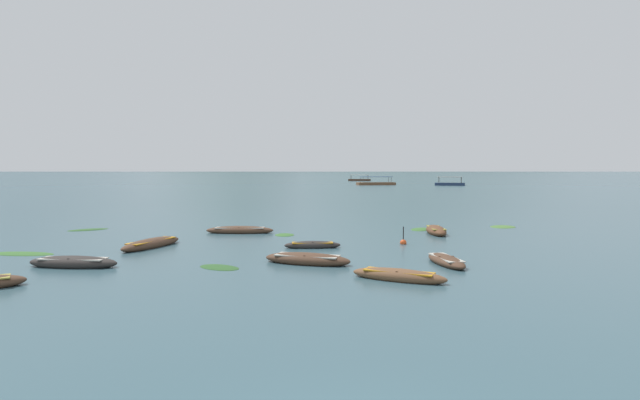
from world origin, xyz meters
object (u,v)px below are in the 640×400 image
Objects in this scene: rowboat_0 at (436,231)px; ferry_2 at (376,183)px; rowboat_4 at (399,276)px; mooring_buoy at (403,242)px; rowboat_2 at (307,259)px; rowboat_6 at (240,230)px; ferry_0 at (359,180)px; rowboat_8 at (312,245)px; rowboat_1 at (151,244)px; rowboat_7 at (446,261)px; rowboat_5 at (73,263)px; ferry_1 at (450,184)px.

rowboat_0 is 105.05m from ferry_2.
rowboat_0 is at bearing 67.81° from rowboat_4.
rowboat_0 is 0.34× the size of ferry_2.
ferry_2 is at bearing 81.02° from mooring_buoy.
rowboat_2 is at bearing -132.05° from rowboat_0.
ferry_0 reaches higher than rowboat_6.
rowboat_8 is at bearing -168.61° from mooring_buoy.
rowboat_7 is (14.93, -5.79, -0.04)m from rowboat_1.
rowboat_8 is (8.99, -0.73, -0.05)m from rowboat_1.
ferry_0 reaches higher than rowboat_4.
rowboat_5 is 0.90× the size of rowboat_6.
ferry_1 is at bearing 63.81° from rowboat_1.
rowboat_1 reaches higher than rowboat_8.
rowboat_5 is 12.91m from rowboat_6.
ferry_1 reaches higher than rowboat_7.
rowboat_6 is at bearing 117.70° from rowboat_4.
rowboat_5 is 1.34× the size of rowboat_8.
rowboat_4 reaches higher than rowboat_7.
mooring_buoy is at bearing -98.98° from ferry_2.
ferry_0 is 0.80× the size of ferry_2.
rowboat_0 is 0.79× the size of rowboat_6.
ferry_2 is (27.19, 102.98, 0.26)m from rowboat_6.
ferry_0 is at bearing 81.26° from rowboat_2.
rowboat_6 is (-7.75, 14.77, 0.01)m from rowboat_4.
rowboat_1 is 1.21× the size of rowboat_4.
rowboat_2 is 1.13× the size of rowboat_4.
mooring_buoy is at bearing -96.97° from ferry_0.
mooring_buoy reaches higher than rowboat_4.
rowboat_2 is at bearing 0.86° from rowboat_5.
rowboat_4 is at bearing -133.10° from rowboat_7.
rowboat_1 reaches higher than rowboat_4.
rowboat_4 is (12.04, -8.88, -0.02)m from rowboat_1.
rowboat_2 is 1.26× the size of rowboat_7.
rowboat_5 is at bearing -106.29° from ferry_2.
rowboat_2 is 116.42m from ferry_2.
ferry_1 is at bearing 70.93° from rowboat_4.
ferry_1 is 7.36× the size of mooring_buoy.
rowboat_1 is 0.56× the size of ferry_1.
ferry_0 is 7.75× the size of mooring_buoy.
rowboat_8 is 0.36× the size of ferry_0.
ferry_0 reaches higher than rowboat_1.
rowboat_2 is 164.42m from ferry_0.
ferry_2 reaches higher than mooring_buoy.
rowboat_2 is at bearing -101.36° from ferry_2.
rowboat_4 is at bearing -97.37° from ferry_0.
ferry_2 is at bearing -92.43° from ferry_0.
ferry_2 reaches higher than rowboat_2.
ferry_0 is (35.45, 162.66, 0.25)m from rowboat_5.
rowboat_2 is 10.47m from rowboat_5.
rowboat_0 is 153.32m from ferry_0.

